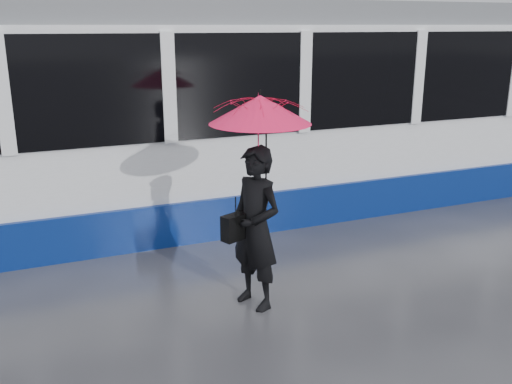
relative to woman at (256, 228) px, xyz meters
name	(u,v)px	position (x,y,z in m)	size (l,w,h in m)	color
ground	(221,278)	(-0.14, 0.79, -0.90)	(90.00, 90.00, 0.00)	#28282D
rails	(169,217)	(-0.14, 3.29, -0.89)	(34.00, 1.51, 0.02)	#3F3D38
woman	(256,228)	(0.00, 0.00, 0.00)	(0.66, 0.43, 1.80)	black
umbrella	(260,130)	(0.05, 0.00, 1.07)	(1.38, 1.38, 1.21)	#FF156C
handbag	(236,227)	(-0.22, 0.02, 0.04)	(0.35, 0.25, 0.46)	black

